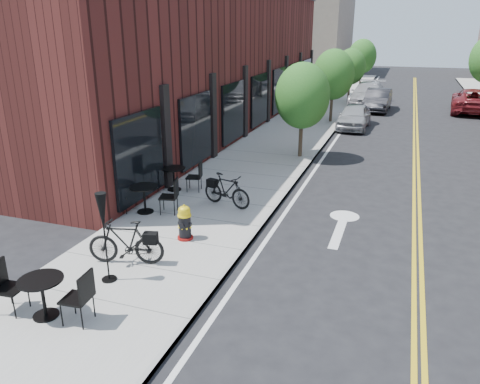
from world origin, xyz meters
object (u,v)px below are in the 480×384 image
at_px(fire_hydrant, 185,223).
at_px(bistro_set_a, 42,292).
at_px(patio_umbrella, 103,219).
at_px(parked_car_c, 368,94).
at_px(bistro_set_c, 174,175).
at_px(parked_car_far, 473,101).
at_px(parked_car_b, 378,100).
at_px(bicycle_right, 227,190).
at_px(parked_car_a, 354,116).
at_px(bicycle_left, 126,242).
at_px(bistro_set_b, 144,195).

xyz_separation_m(fire_hydrant, bistro_set_a, (-0.99, -3.93, 0.08)).
bearing_deg(patio_umbrella, parked_car_c, 83.46).
distance_m(bistro_set_a, bistro_set_c, 7.30).
bearing_deg(parked_car_c, bistro_set_a, -94.64).
relative_size(bistro_set_a, patio_umbrella, 0.97).
bearing_deg(parked_car_far, parked_car_c, -2.24).
bearing_deg(parked_car_b, fire_hydrant, -95.94).
height_order(bicycle_right, parked_car_a, parked_car_a).
bearing_deg(bicycle_left, parked_car_far, 144.35).
height_order(bicycle_left, parked_car_far, parked_car_far).
relative_size(bistro_set_b, parked_car_b, 0.46).
bearing_deg(bicycle_left, parked_car_a, 155.47).
bearing_deg(patio_umbrella, bistro_set_a, -102.92).
xyz_separation_m(bistro_set_a, parked_car_c, (3.40, 28.13, 0.14)).
relative_size(patio_umbrella, parked_car_a, 0.52).
bearing_deg(parked_car_b, bistro_set_a, -96.84).
xyz_separation_m(parked_car_a, parked_car_c, (0.00, 8.30, 0.13)).
distance_m(bicycle_left, parked_car_c, 26.01).
xyz_separation_m(bicycle_right, bistro_set_a, (-1.16, -6.44, 0.01)).
relative_size(bistro_set_a, parked_car_a, 0.50).
height_order(bicycle_left, parked_car_b, parked_car_b).
height_order(bicycle_right, bistro_set_a, bistro_set_a).
xyz_separation_m(bistro_set_b, parked_car_far, (10.90, 22.21, 0.12)).
bearing_deg(parked_car_far, bicycle_right, 71.33).
distance_m(bicycle_right, bistro_set_c, 2.30).
bearing_deg(parked_car_c, bicycle_right, -93.63).
xyz_separation_m(bicycle_left, parked_car_b, (3.89, 23.78, 0.05)).
distance_m(bistro_set_a, patio_umbrella, 1.81).
xyz_separation_m(bicycle_left, bicycle_right, (0.86, 4.14, -0.03)).
xyz_separation_m(parked_car_b, parked_car_far, (5.80, 1.30, 0.06)).
relative_size(bicycle_right, patio_umbrella, 0.84).
bearing_deg(parked_car_a, bistro_set_c, -107.91).
xyz_separation_m(fire_hydrant, parked_car_a, (2.41, 15.90, 0.09)).
xyz_separation_m(fire_hydrant, bistro_set_b, (-1.88, 1.25, 0.08)).
xyz_separation_m(bicycle_right, bistro_set_b, (-2.06, -1.26, 0.02)).
bearing_deg(fire_hydrant, bicycle_left, -111.47).
distance_m(bicycle_left, bistro_set_c, 5.10).
bearing_deg(bistro_set_a, parked_car_far, 64.59).
bearing_deg(parked_car_far, bistro_set_a, 74.14).
height_order(bicycle_right, parked_car_c, parked_car_c).
xyz_separation_m(bistro_set_c, parked_car_b, (5.20, 18.85, 0.08)).
height_order(bicycle_left, parked_car_c, parked_car_c).
height_order(bistro_set_a, parked_car_c, parked_car_c).
height_order(patio_umbrella, parked_car_c, patio_umbrella).
bearing_deg(bicycle_left, parked_car_b, 156.18).
height_order(fire_hydrant, bicycle_right, bicycle_right).
relative_size(fire_hydrant, bicycle_left, 0.53).
height_order(bistro_set_c, parked_car_a, parked_car_a).
distance_m(bistro_set_b, parked_car_b, 21.52).
distance_m(bistro_set_c, parked_car_a, 13.34).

